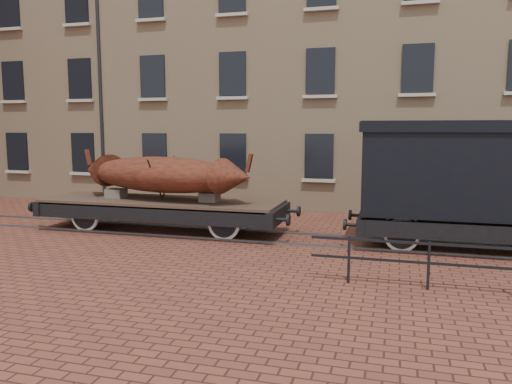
# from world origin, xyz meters

# --- Properties ---
(ground) EXTENTS (90.00, 90.00, 0.00)m
(ground) POSITION_xyz_m (0.00, 0.00, 0.00)
(ground) COLOR #5A2B21
(warehouse_cream) EXTENTS (40.00, 10.19, 14.00)m
(warehouse_cream) POSITION_xyz_m (3.00, 9.99, 7.00)
(warehouse_cream) COLOR tan
(warehouse_cream) RESTS_ON ground
(rail_track) EXTENTS (30.00, 1.52, 0.06)m
(rail_track) POSITION_xyz_m (0.00, 0.00, 0.03)
(rail_track) COLOR #59595E
(rail_track) RESTS_ON ground
(flatcar_wagon) EXTENTS (8.62, 2.34, 1.30)m
(flatcar_wagon) POSITION_xyz_m (-3.23, 0.00, 0.81)
(flatcar_wagon) COLOR #403025
(flatcar_wagon) RESTS_ON ground
(iron_boat) EXTENTS (6.40, 2.79, 1.55)m
(iron_boat) POSITION_xyz_m (-3.21, -0.00, 1.82)
(iron_boat) COLOR maroon
(iron_boat) RESTS_ON flatcar_wagon
(goods_van) EXTENTS (6.69, 2.44, 3.46)m
(goods_van) POSITION_xyz_m (5.91, -0.00, 2.17)
(goods_van) COLOR black
(goods_van) RESTS_ON ground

